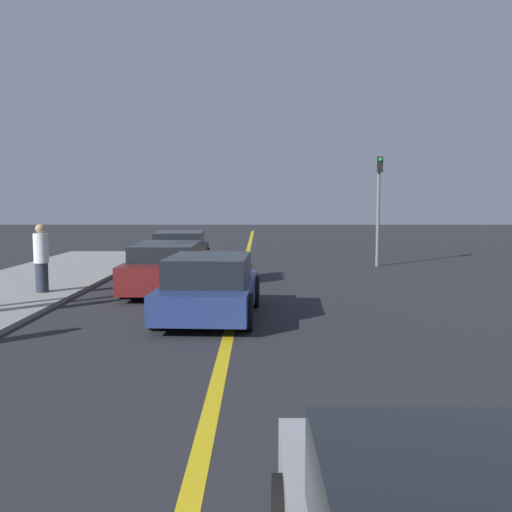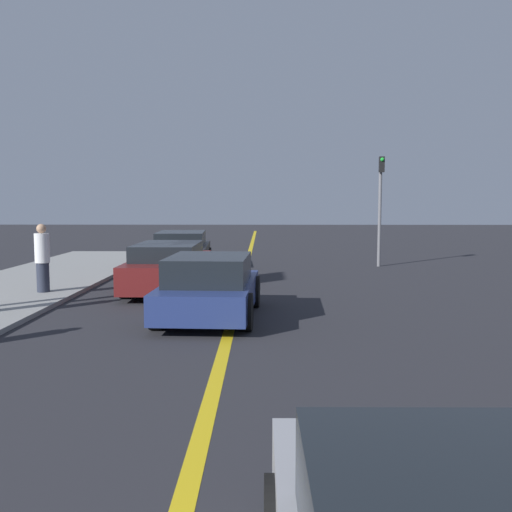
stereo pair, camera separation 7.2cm
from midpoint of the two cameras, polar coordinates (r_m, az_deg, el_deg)
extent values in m
cube|color=gold|center=(15.18, -1.86, -3.46)|extent=(0.20, 60.00, 0.01)
cube|color=navy|center=(11.68, -4.79, -3.87)|extent=(1.93, 3.90, 0.55)
cube|color=black|center=(11.42, -4.90, -1.33)|extent=(1.64, 2.17, 0.54)
cylinder|color=black|center=(12.99, -7.72, -3.48)|extent=(0.25, 0.71, 0.70)
cylinder|color=black|center=(12.79, -0.35, -3.57)|extent=(0.25, 0.71, 0.70)
cylinder|color=black|center=(10.71, -10.10, -5.45)|extent=(0.25, 0.71, 0.70)
cylinder|color=black|center=(10.46, -1.12, -5.62)|extent=(0.25, 0.71, 0.70)
cube|color=maroon|center=(15.47, -8.84, -1.43)|extent=(1.81, 4.69, 0.67)
cube|color=black|center=(15.18, -9.02, 0.49)|extent=(1.59, 2.58, 0.41)
cylinder|color=black|center=(17.06, -10.90, -1.45)|extent=(0.22, 0.66, 0.66)
cylinder|color=black|center=(16.81, -5.17, -1.48)|extent=(0.22, 0.66, 0.66)
cylinder|color=black|center=(14.24, -13.16, -2.87)|extent=(0.22, 0.66, 0.66)
cylinder|color=black|center=(13.95, -6.30, -2.93)|extent=(0.22, 0.66, 0.66)
cube|color=black|center=(20.43, -7.63, 0.22)|extent=(2.05, 4.56, 0.66)
cube|color=black|center=(20.16, -7.74, 1.76)|extent=(1.73, 2.54, 0.47)
cylinder|color=black|center=(21.91, -9.57, 0.03)|extent=(0.25, 0.62, 0.61)
cylinder|color=black|center=(21.77, -5.05, 0.05)|extent=(0.25, 0.62, 0.61)
cylinder|color=black|center=(19.17, -10.55, -0.76)|extent=(0.25, 0.62, 0.61)
cylinder|color=black|center=(19.01, -5.39, -0.74)|extent=(0.25, 0.62, 0.61)
cylinder|color=#282D3D|center=(15.21, -20.75, -2.02)|extent=(0.31, 0.31, 0.73)
cylinder|color=silver|center=(15.14, -20.84, 0.74)|extent=(0.36, 0.36, 0.73)
sphere|color=tan|center=(15.11, -20.91, 2.57)|extent=(0.23, 0.23, 0.23)
cylinder|color=slate|center=(21.09, 12.01, 4.32)|extent=(0.12, 0.12, 3.94)
cube|color=black|center=(20.95, 12.20, 8.94)|extent=(0.18, 0.18, 0.55)
sphere|color=green|center=(20.88, 12.26, 9.41)|extent=(0.14, 0.14, 0.14)
camera|label=1|loc=(0.04, -90.18, -0.02)|focal=40.00mm
camera|label=2|loc=(0.04, 89.82, 0.02)|focal=40.00mm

